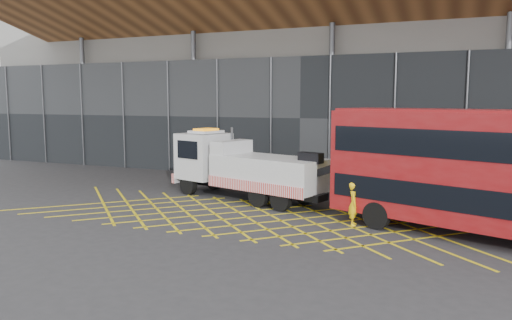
% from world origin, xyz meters
% --- Properties ---
extents(ground_plane, '(120.00, 120.00, 0.00)m').
position_xyz_m(ground_plane, '(0.00, 0.00, 0.00)').
color(ground_plane, '#2B2C2E').
extents(road_markings, '(23.16, 7.16, 0.01)m').
position_xyz_m(road_markings, '(3.20, 0.00, 0.01)').
color(road_markings, yellow).
rests_on(road_markings, ground_plane).
extents(construction_building, '(55.00, 23.97, 18.00)m').
position_xyz_m(construction_building, '(1.92, 18.40, 8.98)').
color(construction_building, gray).
rests_on(construction_building, ground_plane).
extents(recovery_truck, '(10.48, 5.09, 3.68)m').
position_xyz_m(recovery_truck, '(1.29, 3.70, 1.70)').
color(recovery_truck, black).
rests_on(recovery_truck, ground_plane).
extents(bus_towed, '(12.14, 6.55, 4.86)m').
position_xyz_m(bus_towed, '(12.81, 0.10, 2.70)').
color(bus_towed, maroon).
rests_on(bus_towed, ground_plane).
extents(worker, '(0.55, 0.73, 1.82)m').
position_xyz_m(worker, '(7.86, 0.46, 0.91)').
color(worker, yellow).
rests_on(worker, ground_plane).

